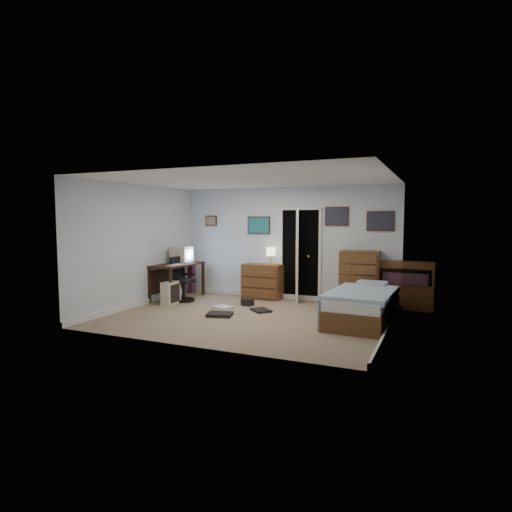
{
  "coord_description": "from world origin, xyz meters",
  "views": [
    {
      "loc": [
        3.23,
        -7.03,
        1.8
      ],
      "look_at": [
        0.02,
        0.3,
        1.1
      ],
      "focal_mm": 30.0,
      "sensor_mm": 36.0,
      "label": 1
    }
  ],
  "objects_px": {
    "computer_desk": "(174,272)",
    "office_chair": "(181,284)",
    "tall_dresser": "(360,279)",
    "bed": "(362,306)",
    "low_dresser": "(262,281)"
  },
  "relations": [
    {
      "from": "computer_desk",
      "to": "office_chair",
      "type": "height_order",
      "value": "office_chair"
    },
    {
      "from": "tall_dresser",
      "to": "bed",
      "type": "height_order",
      "value": "tall_dresser"
    },
    {
      "from": "bed",
      "to": "office_chair",
      "type": "bearing_deg",
      "value": 177.29
    },
    {
      "from": "computer_desk",
      "to": "tall_dresser",
      "type": "bearing_deg",
      "value": 11.53
    },
    {
      "from": "low_dresser",
      "to": "bed",
      "type": "height_order",
      "value": "low_dresser"
    },
    {
      "from": "computer_desk",
      "to": "office_chair",
      "type": "distance_m",
      "value": 0.43
    },
    {
      "from": "office_chair",
      "to": "low_dresser",
      "type": "distance_m",
      "value": 1.8
    },
    {
      "from": "low_dresser",
      "to": "tall_dresser",
      "type": "distance_m",
      "value": 2.17
    },
    {
      "from": "computer_desk",
      "to": "low_dresser",
      "type": "xyz_separation_m",
      "value": [
        1.82,
        0.81,
        -0.22
      ]
    },
    {
      "from": "bed",
      "to": "computer_desk",
      "type": "bearing_deg",
      "value": 175.4
    },
    {
      "from": "computer_desk",
      "to": "tall_dresser",
      "type": "distance_m",
      "value": 4.07
    },
    {
      "from": "office_chair",
      "to": "bed",
      "type": "xyz_separation_m",
      "value": [
        3.97,
        -0.39,
        -0.08
      ]
    },
    {
      "from": "computer_desk",
      "to": "bed",
      "type": "distance_m",
      "value": 4.33
    },
    {
      "from": "office_chair",
      "to": "low_dresser",
      "type": "height_order",
      "value": "office_chair"
    },
    {
      "from": "office_chair",
      "to": "bed",
      "type": "distance_m",
      "value": 3.99
    }
  ]
}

